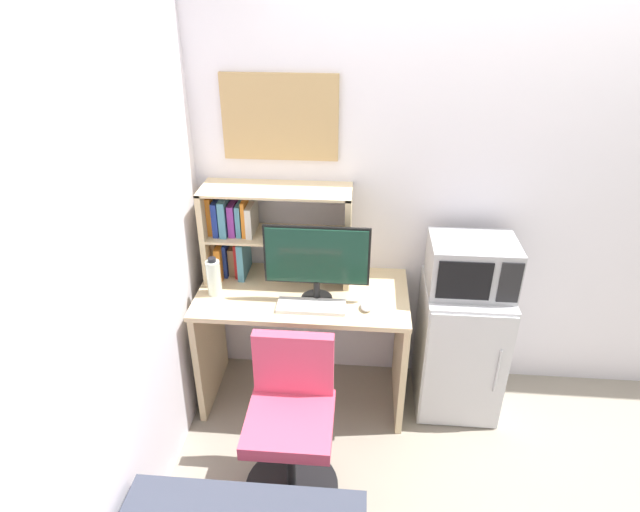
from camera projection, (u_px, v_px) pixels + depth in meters
wall_back at (552, 190)px, 2.93m from camera, size 6.40×0.04×2.60m
wall_left at (43, 358)px, 1.66m from camera, size 0.04×4.40×2.60m
desk at (303, 326)px, 3.11m from camera, size 1.19×0.62×0.77m
hutch_bookshelf at (254, 230)px, 3.03m from camera, size 0.84×0.28×0.55m
monitor at (317, 259)px, 2.80m from camera, size 0.56×0.17×0.44m
keyboard at (311, 306)px, 2.85m from camera, size 0.37×0.14×0.02m
computer_mouse at (366, 306)px, 2.84m from camera, size 0.06×0.10×0.03m
water_bottle at (214, 277)px, 2.93m from camera, size 0.08×0.08×0.23m
mini_fridge at (459, 346)px, 3.14m from camera, size 0.47×0.51×0.81m
microwave at (472, 265)px, 2.88m from camera, size 0.46×0.35×0.29m
desk_chair at (291, 428)px, 2.61m from camera, size 0.48×0.48×0.85m
wall_corkboard at (280, 118)px, 2.84m from camera, size 0.63×0.02×0.46m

